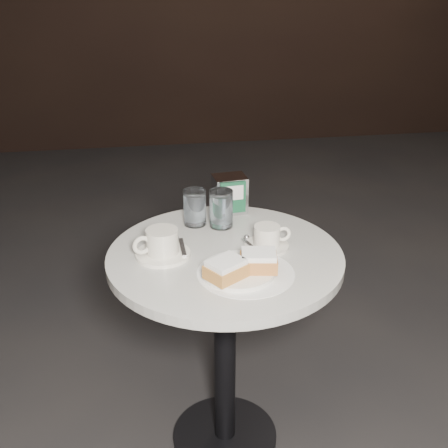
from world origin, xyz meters
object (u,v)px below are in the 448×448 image
at_px(beignet_plate, 241,268).
at_px(coffee_cup_right, 267,238).
at_px(coffee_cup_left, 162,245).
at_px(napkin_dispenser, 230,194).
at_px(cafe_table, 225,309).
at_px(water_glass_right, 221,209).
at_px(water_glass_left, 195,208).

xyz_separation_m(beignet_plate, coffee_cup_right, (0.11, 0.16, 0.00)).
distance_m(coffee_cup_left, coffee_cup_right, 0.32).
relative_size(coffee_cup_left, coffee_cup_right, 1.38).
bearing_deg(coffee_cup_left, napkin_dispenser, 33.07).
relative_size(cafe_table, water_glass_right, 6.07).
relative_size(water_glass_right, napkin_dispenser, 0.96).
bearing_deg(water_glass_right, water_glass_left, 161.23).
distance_m(water_glass_right, napkin_dispenser, 0.12).
height_order(cafe_table, coffee_cup_left, coffee_cup_left).
height_order(beignet_plate, water_glass_right, water_glass_right).
relative_size(beignet_plate, coffee_cup_right, 1.72).
bearing_deg(water_glass_right, beignet_plate, -89.45).
distance_m(cafe_table, water_glass_right, 0.32).
xyz_separation_m(coffee_cup_left, water_glass_right, (0.20, 0.17, 0.02)).
relative_size(cafe_table, napkin_dispenser, 5.84).
bearing_deg(coffee_cup_left, cafe_table, -19.44).
bearing_deg(cafe_table, beignet_plate, -81.71).
distance_m(coffee_cup_left, water_glass_left, 0.24).
relative_size(coffee_cup_left, water_glass_right, 1.62).
xyz_separation_m(coffee_cup_left, coffee_cup_right, (0.32, 0.00, -0.01)).
relative_size(coffee_cup_left, water_glass_left, 1.68).
distance_m(water_glass_left, water_glass_right, 0.09).
xyz_separation_m(beignet_plate, napkin_dispenser, (0.04, 0.44, 0.04)).
height_order(cafe_table, coffee_cup_right, coffee_cup_right).
height_order(cafe_table, water_glass_right, water_glass_right).
bearing_deg(napkin_dispenser, coffee_cup_right, -82.22).
distance_m(cafe_table, beignet_plate, 0.26).
relative_size(beignet_plate, water_glass_left, 2.09).
bearing_deg(coffee_cup_left, coffee_cup_right, -15.02).
bearing_deg(cafe_table, coffee_cup_right, 7.09).
xyz_separation_m(water_glass_left, water_glass_right, (0.08, -0.03, 0.00)).
bearing_deg(coffee_cup_left, water_glass_right, 24.84).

